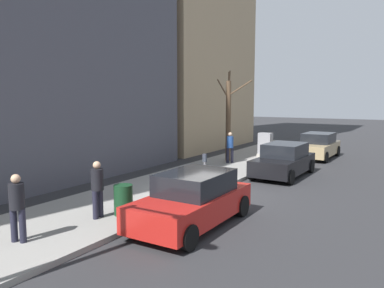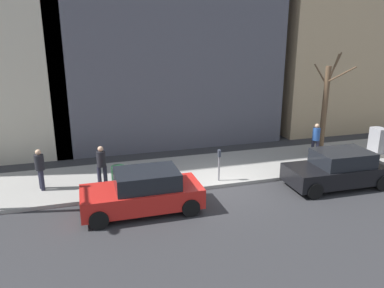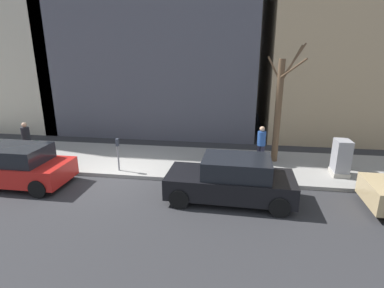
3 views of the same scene
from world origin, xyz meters
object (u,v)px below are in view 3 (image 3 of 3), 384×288
object	(u,v)px
parked_car_red	(14,166)
trash_bin	(34,152)
utility_box	(341,158)
pedestrian_midblock	(26,138)
parked_car_black	(232,180)
bare_tree	(279,108)
pedestrian_near_meter	(261,143)
parking_meter	(118,151)

from	to	relation	value
parked_car_red	trash_bin	size ratio (longest dim) A/B	4.67
utility_box	trash_bin	bearing A→B (deg)	91.78
utility_box	pedestrian_midblock	size ratio (longest dim) A/B	0.86
parked_car_black	pedestrian_midblock	bearing A→B (deg)	76.35
parked_car_red	bare_tree	size ratio (longest dim) A/B	0.83
parked_car_black	pedestrian_near_meter	xyz separation A→B (m)	(3.33, -1.18, 0.35)
parked_car_black	trash_bin	world-z (taller)	parked_car_black
trash_bin	pedestrian_midblock	world-z (taller)	pedestrian_midblock
parked_car_red	pedestrian_midblock	xyz separation A→B (m)	(2.45, 1.26, 0.35)
parking_meter	trash_bin	world-z (taller)	parking_meter
utility_box	trash_bin	world-z (taller)	utility_box
parked_car_red	bare_tree	world-z (taller)	bare_tree
bare_tree	parked_car_black	bearing A→B (deg)	153.87
parked_car_black	parking_meter	bearing A→B (deg)	72.02
utility_box	bare_tree	bearing A→B (deg)	60.87
parked_car_red	pedestrian_near_meter	xyz separation A→B (m)	(3.29, -9.24, 0.35)
parking_meter	pedestrian_near_meter	distance (m)	6.04
utility_box	pedestrian_near_meter	size ratio (longest dim) A/B	0.86
bare_tree	pedestrian_midblock	size ratio (longest dim) A/B	3.04
parking_meter	utility_box	bearing A→B (deg)	-84.49
parked_car_red	pedestrian_near_meter	size ratio (longest dim) A/B	2.53
parked_car_red	pedestrian_near_meter	bearing A→B (deg)	-70.51
parked_car_red	trash_bin	xyz separation A→B (m)	(2.02, 0.65, -0.14)
pedestrian_midblock	bare_tree	bearing A→B (deg)	177.87
parked_car_red	parking_meter	world-z (taller)	parked_car_red
parked_car_red	trash_bin	world-z (taller)	parked_car_red
parked_car_black	pedestrian_midblock	xyz separation A→B (m)	(2.49, 9.32, 0.35)
utility_box	pedestrian_near_meter	bearing A→B (deg)	73.92
parking_meter	bare_tree	size ratio (longest dim) A/B	0.27
trash_bin	pedestrian_midblock	size ratio (longest dim) A/B	0.54
trash_bin	pedestrian_near_meter	size ratio (longest dim) A/B	0.54
parking_meter	bare_tree	bearing A→B (deg)	-71.59
parked_car_red	bare_tree	bearing A→B (deg)	-69.51
bare_tree	pedestrian_midblock	world-z (taller)	bare_tree
utility_box	bare_tree	world-z (taller)	bare_tree
parking_meter	pedestrian_midblock	world-z (taller)	pedestrian_midblock
bare_tree	pedestrian_near_meter	xyz separation A→B (m)	(-0.44, 0.67, -1.47)
parked_car_black	parking_meter	size ratio (longest dim) A/B	3.14
utility_box	pedestrian_midblock	xyz separation A→B (m)	(0.03, 13.51, 0.24)
parking_meter	pedestrian_midblock	size ratio (longest dim) A/B	0.81
parked_car_black	pedestrian_near_meter	distance (m)	3.55
bare_tree	utility_box	bearing A→B (deg)	-119.13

